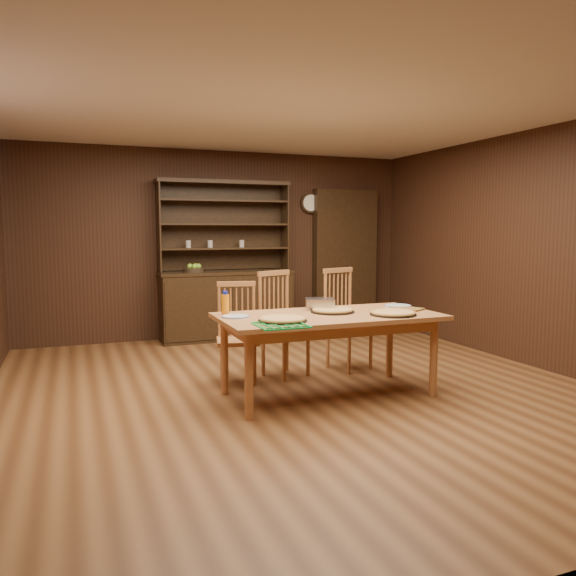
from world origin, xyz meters
name	(u,v)px	position (x,y,z in m)	size (l,w,h in m)	color
floor	(303,391)	(0.00, 0.00, 0.00)	(6.00, 6.00, 0.00)	brown
room_shell	(303,222)	(0.00, 0.00, 1.58)	(6.00, 6.00, 6.00)	silver
china_hutch	(226,296)	(0.00, 2.75, 0.60)	(1.84, 0.52, 2.17)	#301E10
doorway	(345,260)	(1.90, 2.90, 1.05)	(1.00, 0.18, 2.10)	#301E10
wall_clock	(310,203)	(1.35, 2.96, 1.90)	(0.30, 0.05, 0.30)	#301E10
dining_table	(329,323)	(0.17, -0.20, 0.67)	(1.98, 0.99, 0.75)	#A76739
chair_left	(237,329)	(-0.46, 0.60, 0.52)	(0.48, 0.47, 0.99)	#AA663A
chair_center	(280,320)	(0.02, 0.66, 0.58)	(0.57, 0.56, 1.08)	#AA663A
chair_right	(344,315)	(0.78, 0.70, 0.58)	(0.56, 0.55, 1.09)	#AA663A
pizza_left	(283,319)	(-0.36, -0.41, 0.77)	(0.41, 0.41, 0.04)	black
pizza_right	(393,313)	(0.69, -0.45, 0.77)	(0.41, 0.41, 0.04)	black
pizza_center	(332,310)	(0.25, -0.11, 0.77)	(0.41, 0.41, 0.04)	black
cooling_rack	(281,325)	(-0.44, -0.61, 0.76)	(0.38, 0.38, 0.02)	green
plate_left	(235,316)	(-0.67, -0.07, 0.76)	(0.24, 0.24, 0.02)	silver
plate_right	(398,306)	(1.02, 0.01, 0.76)	(0.26, 0.26, 0.02)	silver
foil_dish	(320,304)	(0.22, 0.11, 0.80)	(0.27, 0.19, 0.11)	white
juice_bottle	(225,304)	(-0.71, 0.11, 0.85)	(0.07, 0.07, 0.21)	orange
pot_holder_a	(411,309)	(1.01, -0.23, 0.76)	(0.20, 0.20, 0.02)	red
pot_holder_b	(399,309)	(0.91, -0.19, 0.76)	(0.19, 0.19, 0.01)	red
fruit_bowl	(194,269)	(-0.46, 2.69, 0.98)	(0.28, 0.28, 0.12)	black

